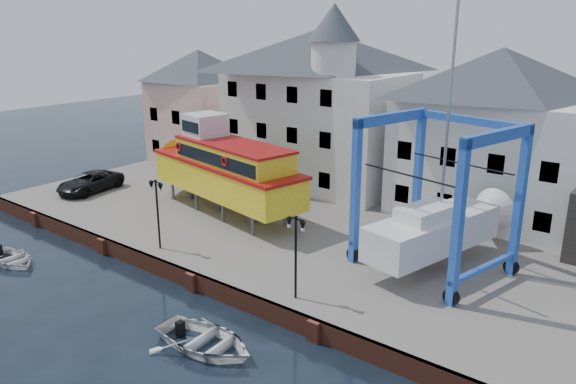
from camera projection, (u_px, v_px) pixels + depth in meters
The scene contains 13 objects.
ground at pixel (193, 290), 29.98m from camera, with size 140.00×140.00×0.00m, color black.
hardstanding at pixel (313, 225), 38.12m from camera, with size 44.00×22.00×1.00m, color #64615C.
quay_wall at pixel (194, 281), 29.91m from camera, with size 44.00×0.47×1.00m.
building_pink at pixel (200, 106), 52.34m from camera, with size 8.00×7.00×10.30m.
building_white_main at pixel (318, 106), 44.55m from camera, with size 14.00×8.30×14.00m.
building_white_right at pixel (495, 134), 37.05m from camera, with size 12.00×8.00×11.20m.
lamp_post_left at pixel (157, 197), 32.02m from camera, with size 1.12×0.32×4.20m.
lamp_post_right at pixel (296, 236), 26.13m from camera, with size 1.12×0.32×4.20m.
tour_boat at pixel (218, 167), 38.81m from camera, with size 15.64×6.48×6.63m.
travel_lift at pixel (444, 219), 30.19m from camera, with size 8.25×10.53×15.42m.
van at pixel (90, 182), 43.72m from camera, with size 2.49×5.41×1.50m, color black.
motorboat_b at pixel (205, 348), 24.67m from camera, with size 3.55×4.97×1.03m, color white.
motorboat_d at pixel (13, 263), 33.35m from camera, with size 2.76×3.87×0.80m, color white.
Camera 1 is at (20.73, -18.22, 13.80)m, focal length 35.00 mm.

